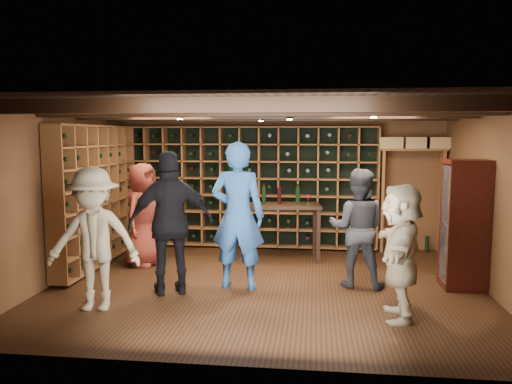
# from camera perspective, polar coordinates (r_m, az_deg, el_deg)

# --- Properties ---
(ground) EXTENTS (6.00, 6.00, 0.00)m
(ground) POSITION_cam_1_polar(r_m,az_deg,el_deg) (7.16, 1.10, -10.60)
(ground) COLOR black
(ground) RESTS_ON ground
(room_shell) EXTENTS (6.00, 6.00, 6.00)m
(room_shell) POSITION_cam_1_polar(r_m,az_deg,el_deg) (6.90, 1.19, 9.11)
(room_shell) COLOR brown
(room_shell) RESTS_ON ground
(wine_rack_back) EXTENTS (4.65, 0.30, 2.20)m
(wine_rack_back) POSITION_cam_1_polar(r_m,az_deg,el_deg) (9.27, -0.70, 0.61)
(wine_rack_back) COLOR brown
(wine_rack_back) RESTS_ON ground
(wine_rack_left) EXTENTS (0.30, 2.65, 2.20)m
(wine_rack_left) POSITION_cam_1_polar(r_m,az_deg,el_deg) (8.45, -17.76, -0.29)
(wine_rack_left) COLOR brown
(wine_rack_left) RESTS_ON ground
(crate_shelf) EXTENTS (1.20, 0.32, 2.07)m
(crate_shelf) POSITION_cam_1_polar(r_m,az_deg,el_deg) (9.31, 17.52, 2.91)
(crate_shelf) COLOR brown
(crate_shelf) RESTS_ON ground
(display_cabinet) EXTENTS (0.55, 0.50, 1.75)m
(display_cabinet) POSITION_cam_1_polar(r_m,az_deg,el_deg) (7.41, 22.70, -3.72)
(display_cabinet) COLOR #360F0A
(display_cabinet) RESTS_ON ground
(man_blue_shirt) EXTENTS (0.78, 0.55, 2.03)m
(man_blue_shirt) POSITION_cam_1_polar(r_m,az_deg,el_deg) (6.82, -2.09, -2.73)
(man_blue_shirt) COLOR navy
(man_blue_shirt) RESTS_ON ground
(man_grey_suit) EXTENTS (0.89, 0.74, 1.65)m
(man_grey_suit) POSITION_cam_1_polar(r_m,az_deg,el_deg) (7.07, 11.52, -4.05)
(man_grey_suit) COLOR black
(man_grey_suit) RESTS_ON ground
(guest_red_floral) EXTENTS (0.70, 0.91, 1.67)m
(guest_red_floral) POSITION_cam_1_polar(r_m,az_deg,el_deg) (8.25, -12.83, -2.53)
(guest_red_floral) COLOR maroon
(guest_red_floral) RESTS_ON ground
(guest_woman_black) EXTENTS (1.21, 0.85, 1.91)m
(guest_woman_black) POSITION_cam_1_polar(r_m,az_deg,el_deg) (6.69, -9.67, -3.52)
(guest_woman_black) COLOR black
(guest_woman_black) RESTS_ON ground
(guest_khaki) EXTENTS (1.18, 0.76, 1.73)m
(guest_khaki) POSITION_cam_1_polar(r_m,az_deg,el_deg) (6.32, -18.05, -5.17)
(guest_khaki) COLOR #7C6F56
(guest_khaki) RESTS_ON ground
(guest_beige) EXTENTS (0.59, 1.49, 1.57)m
(guest_beige) POSITION_cam_1_polar(r_m,az_deg,el_deg) (5.97, 16.20, -6.56)
(guest_beige) COLOR tan
(guest_beige) RESTS_ON ground
(tasting_table) EXTENTS (1.32, 0.77, 1.23)m
(tasting_table) POSITION_cam_1_polar(r_m,az_deg,el_deg) (8.41, 3.02, -2.21)
(tasting_table) COLOR black
(tasting_table) RESTS_ON ground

